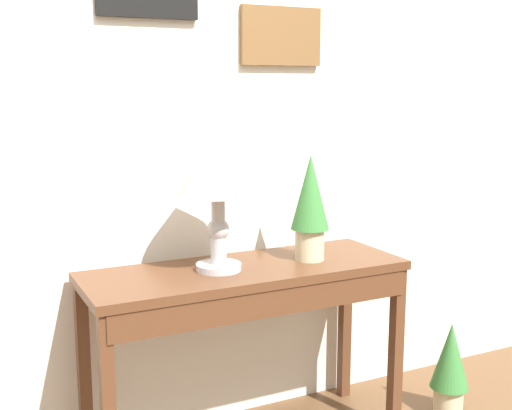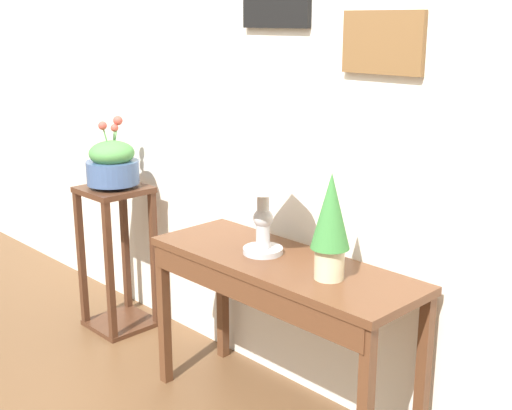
# 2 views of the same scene
# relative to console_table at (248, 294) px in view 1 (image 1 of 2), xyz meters

# --- Properties ---
(back_wall_with_art) EXTENTS (9.00, 0.13, 2.80)m
(back_wall_with_art) POSITION_rel_console_table_xyz_m (-0.05, 0.33, 0.77)
(back_wall_with_art) COLOR silver
(back_wall_with_art) RESTS_ON ground
(console_table) EXTENTS (1.24, 0.43, 0.74)m
(console_table) POSITION_rel_console_table_xyz_m (0.00, 0.00, 0.00)
(console_table) COLOR #56331E
(console_table) RESTS_ON ground
(table_lamp) EXTENTS (0.30, 0.30, 0.51)m
(table_lamp) POSITION_rel_console_table_xyz_m (-0.11, 0.02, 0.47)
(table_lamp) COLOR #B7B7BC
(table_lamp) RESTS_ON console_table
(potted_plant_on_console) EXTENTS (0.15, 0.15, 0.42)m
(potted_plant_on_console) POSITION_rel_console_table_xyz_m (0.27, 0.00, 0.33)
(potted_plant_on_console) COLOR beige
(potted_plant_on_console) RESTS_ON console_table
(potted_plant_floor) EXTENTS (0.17, 0.17, 0.42)m
(potted_plant_floor) POSITION_rel_console_table_xyz_m (0.90, -0.14, -0.41)
(potted_plant_floor) COLOR beige
(potted_plant_floor) RESTS_ON ground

